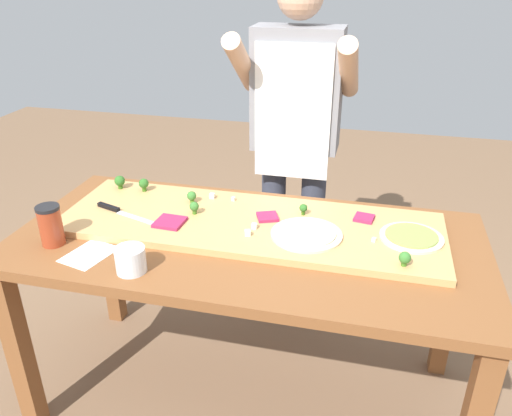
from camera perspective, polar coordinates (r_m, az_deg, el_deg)
The scene contains 24 objects.
ground_plane at distance 2.36m, azimuth -0.83°, elevation -20.14°, with size 8.00×8.00×0.00m, color brown.
prep_table at distance 1.92m, azimuth -0.96°, elevation -5.93°, with size 1.73×0.82×0.78m.
cutting_board at distance 1.94m, azimuth -0.77°, elevation -1.79°, with size 1.45×0.49×0.03m, color tan.
chefs_knife at distance 2.07m, azimuth -15.32°, elevation -0.27°, with size 0.29×0.11×0.02m.
pizza_whole_cheese_artichoke at distance 1.83m, azimuth 5.71°, elevation -2.92°, with size 0.26×0.26×0.02m.
pizza_whole_pesto_green at distance 1.89m, azimuth 17.11°, elevation -3.13°, with size 0.23×0.23×0.02m.
pizza_slice_center at distance 1.98m, azimuth 12.08°, elevation -1.10°, with size 0.07×0.07×0.01m, color #9E234C.
pizza_slice_near_right at distance 1.94m, azimuth -9.69°, elevation -1.57°, with size 0.10×0.10×0.01m, color #9E234C.
pizza_slice_near_left at distance 1.95m, azimuth 1.30°, elevation -1.00°, with size 0.08×0.08×0.01m, color #9E234C.
broccoli_floret_center_right at distance 2.08m, azimuth -7.26°, elevation 1.33°, with size 0.04×0.04×0.05m.
broccoli_floret_back_right at distance 1.71m, azimuth 16.43°, elevation -5.43°, with size 0.04×0.04×0.05m.
broccoli_floret_front_left at distance 2.27m, azimuth -15.11°, elevation 2.93°, with size 0.05×0.05×0.06m.
broccoli_floret_front_right at distance 2.22m, azimuth -12.54°, elevation 2.67°, with size 0.04×0.04×0.06m.
broccoli_floret_front_mid at distance 1.97m, azimuth 5.36°, elevation -0.05°, with size 0.03×0.03×0.04m.
broccoli_floret_center_left at distance 1.98m, azimuth -6.98°, elevation 0.12°, with size 0.04×0.04×0.05m.
cheese_crumble_a at distance 1.84m, azimuth 13.16°, elevation -3.50°, with size 0.01×0.01×0.01m, color silver.
cheese_crumble_b at distance 2.09m, azimuth -2.58°, elevation 1.04°, with size 0.01×0.01×0.01m, color silver.
cheese_crumble_c at distance 2.12m, azimuth -4.97°, elevation 1.37°, with size 0.02×0.02×0.02m, color silver.
cheese_crumble_d at distance 1.83m, azimuth -0.95°, elevation -2.82°, with size 0.02×0.02×0.02m, color white.
cheese_crumble_e at distance 1.87m, azimuth -0.19°, elevation -2.06°, with size 0.02×0.02×0.02m, color silver.
flour_cup at distance 1.71m, azimuth -13.94°, elevation -5.83°, with size 0.10×0.10×0.09m.
sauce_jar at distance 1.94m, azimuth -22.14°, elevation -1.82°, with size 0.08×0.08×0.15m.
recipe_note at distance 1.86m, azimuth -18.30°, elevation -4.98°, with size 0.13×0.17×0.00m, color white.
cook_center at distance 2.40m, azimuth 4.47°, elevation 9.00°, with size 0.54×0.39×1.67m.
Camera 1 is at (0.42, -1.58, 1.70)m, focal length 35.49 mm.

